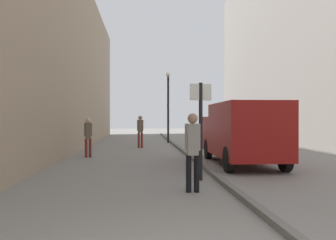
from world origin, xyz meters
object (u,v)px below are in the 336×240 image
object	(u,v)px
delivery_van	(242,132)
street_sign_post	(201,122)
lamp_post	(168,103)
pedestrian_mid_block	(140,129)
pedestrian_far_crossing	(193,147)
pedestrian_main_foreground	(88,134)

from	to	relation	value
delivery_van	street_sign_post	distance (m)	3.50
street_sign_post	lamp_post	bearing A→B (deg)	-101.72
pedestrian_mid_block	lamp_post	bearing A→B (deg)	50.67
pedestrian_far_crossing	street_sign_post	xyz separation A→B (m)	(0.44, 1.42, 0.53)
pedestrian_mid_block	pedestrian_far_crossing	size ratio (longest dim) A/B	1.02
pedestrian_far_crossing	lamp_post	distance (m)	15.33
pedestrian_far_crossing	lamp_post	bearing A→B (deg)	88.72
delivery_van	lamp_post	bearing A→B (deg)	100.19
pedestrian_main_foreground	street_sign_post	bearing A→B (deg)	-71.20
pedestrian_far_crossing	street_sign_post	distance (m)	1.58
pedestrian_mid_block	pedestrian_far_crossing	bearing A→B (deg)	-97.24
delivery_van	street_sign_post	xyz separation A→B (m)	(-2.00, -2.85, 0.36)
lamp_post	pedestrian_main_foreground	bearing A→B (deg)	-116.46
pedestrian_mid_block	street_sign_post	size ratio (longest dim) A/B	0.70
pedestrian_main_foreground	pedestrian_mid_block	world-z (taller)	pedestrian_mid_block
pedestrian_far_crossing	street_sign_post	size ratio (longest dim) A/B	0.68
street_sign_post	pedestrian_far_crossing	bearing A→B (deg)	62.23
pedestrian_mid_block	street_sign_post	bearing A→B (deg)	-93.94
pedestrian_main_foreground	pedestrian_mid_block	bearing A→B (deg)	47.79
delivery_van	street_sign_post	world-z (taller)	street_sign_post
pedestrian_mid_block	street_sign_post	distance (m)	10.12
pedestrian_main_foreground	delivery_van	world-z (taller)	delivery_van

